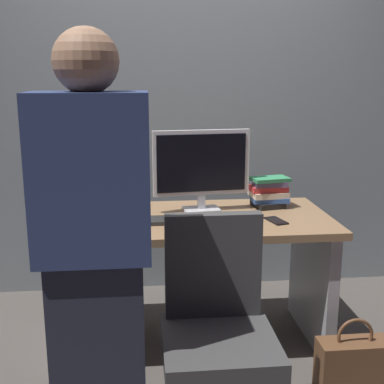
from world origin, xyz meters
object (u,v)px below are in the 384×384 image
at_px(office_chair, 217,346).
at_px(person_at_desk, 95,260).
at_px(mouse, 243,215).
at_px(cup_by_monitor, 116,203).
at_px(monitor, 202,166).
at_px(book_stack, 269,192).
at_px(cup_near_keyboard, 121,216).
at_px(handbag, 353,365).
at_px(keyboard, 190,220).
at_px(cell_phone, 276,221).
at_px(desk, 191,256).

height_order(office_chair, person_at_desk, person_at_desk).
relative_size(mouse, cup_by_monitor, 1.08).
distance_m(person_at_desk, monitor, 1.13).
relative_size(person_at_desk, book_stack, 7.18).
height_order(cup_near_keyboard, handbag, cup_near_keyboard).
bearing_deg(keyboard, office_chair, -86.63).
distance_m(cup_by_monitor, cell_phone, 0.89).
relative_size(keyboard, cup_near_keyboard, 4.18).
bearing_deg(book_stack, person_at_desk, -130.65).
bearing_deg(desk, handbag, -37.10).
height_order(desk, mouse, mouse).
relative_size(person_at_desk, cell_phone, 11.38).
bearing_deg(desk, book_stack, 19.59).
bearing_deg(mouse, handbag, -47.55).
xyz_separation_m(office_chair, handbag, (0.70, 0.26, -0.29)).
distance_m(monitor, cup_by_monitor, 0.52).
bearing_deg(keyboard, cell_phone, -5.05).
relative_size(desk, person_at_desk, 0.92).
bearing_deg(book_stack, office_chair, -114.52).
height_order(desk, cell_phone, cell_phone).
distance_m(desk, monitor, 0.50).
xyz_separation_m(cup_by_monitor, book_stack, (0.87, 0.00, 0.04)).
distance_m(keyboard, cup_by_monitor, 0.47).
xyz_separation_m(office_chair, mouse, (0.25, 0.75, 0.32)).
relative_size(desk, keyboard, 3.50).
bearing_deg(person_at_desk, monitor, 63.21).
height_order(keyboard, cell_phone, keyboard).
height_order(keyboard, cup_near_keyboard, cup_near_keyboard).
xyz_separation_m(cell_phone, handbag, (0.29, -0.41, -0.60)).
distance_m(keyboard, mouse, 0.29).
xyz_separation_m(desk, book_stack, (0.47, 0.17, 0.31)).
bearing_deg(mouse, cup_by_monitor, 161.87).
relative_size(office_chair, person_at_desk, 0.57).
bearing_deg(cup_by_monitor, mouse, -18.13).
bearing_deg(book_stack, cup_near_keyboard, -161.38).
bearing_deg(monitor, cell_phone, -33.73).
bearing_deg(desk, cup_near_keyboard, -162.61).
bearing_deg(cell_phone, book_stack, 68.30).
relative_size(mouse, cell_phone, 0.69).
bearing_deg(cell_phone, cup_near_keyboard, 163.68).
relative_size(keyboard, handbag, 1.14).
height_order(desk, book_stack, book_stack).
bearing_deg(person_at_desk, keyboard, 62.12).
relative_size(person_at_desk, keyboard, 3.81).
height_order(monitor, cell_phone, monitor).
xyz_separation_m(person_at_desk, cup_near_keyboard, (0.06, 0.77, -0.05)).
height_order(mouse, handbag, mouse).
bearing_deg(person_at_desk, cup_near_keyboard, 85.24).
bearing_deg(desk, office_chair, -88.33).
bearing_deg(monitor, handbag, -45.35).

